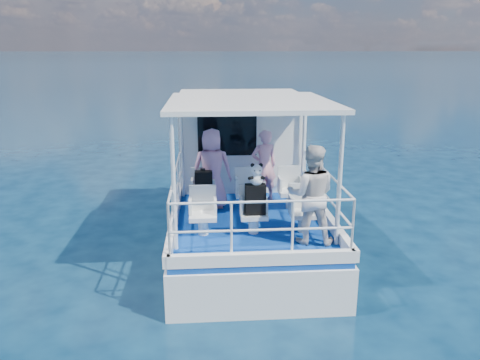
# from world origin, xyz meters

# --- Properties ---
(ground) EXTENTS (2000.00, 2000.00, 0.00)m
(ground) POSITION_xyz_m (0.00, 0.00, 0.00)
(ground) COLOR #071E36
(ground) RESTS_ON ground
(hull) EXTENTS (3.00, 7.00, 1.60)m
(hull) POSITION_xyz_m (0.00, 1.00, 0.00)
(hull) COLOR white
(hull) RESTS_ON ground
(deck) EXTENTS (2.90, 6.90, 0.10)m
(deck) POSITION_xyz_m (0.00, 1.00, 0.85)
(deck) COLOR navy
(deck) RESTS_ON hull
(cabin) EXTENTS (2.85, 2.00, 2.20)m
(cabin) POSITION_xyz_m (0.00, 2.30, 2.00)
(cabin) COLOR white
(cabin) RESTS_ON deck
(canopy) EXTENTS (3.00, 3.20, 0.08)m
(canopy) POSITION_xyz_m (0.00, -0.20, 3.14)
(canopy) COLOR white
(canopy) RESTS_ON cabin
(canopy_posts) EXTENTS (2.77, 2.97, 2.20)m
(canopy_posts) POSITION_xyz_m (0.00, -0.25, 2.00)
(canopy_posts) COLOR white
(canopy_posts) RESTS_ON deck
(railings) EXTENTS (2.84, 3.59, 1.00)m
(railings) POSITION_xyz_m (0.00, -0.58, 1.40)
(railings) COLOR white
(railings) RESTS_ON deck
(seat_port_fwd) EXTENTS (0.48, 0.46, 0.38)m
(seat_port_fwd) POSITION_xyz_m (-0.90, 0.20, 1.09)
(seat_port_fwd) COLOR white
(seat_port_fwd) RESTS_ON deck
(seat_center_fwd) EXTENTS (0.48, 0.46, 0.38)m
(seat_center_fwd) POSITION_xyz_m (0.00, 0.20, 1.09)
(seat_center_fwd) COLOR white
(seat_center_fwd) RESTS_ON deck
(seat_stbd_fwd) EXTENTS (0.48, 0.46, 0.38)m
(seat_stbd_fwd) POSITION_xyz_m (0.90, 0.20, 1.09)
(seat_stbd_fwd) COLOR white
(seat_stbd_fwd) RESTS_ON deck
(seat_port_aft) EXTENTS (0.48, 0.46, 0.38)m
(seat_port_aft) POSITION_xyz_m (-0.90, -1.10, 1.09)
(seat_port_aft) COLOR white
(seat_port_aft) RESTS_ON deck
(seat_center_aft) EXTENTS (0.48, 0.46, 0.38)m
(seat_center_aft) POSITION_xyz_m (0.00, -1.10, 1.09)
(seat_center_aft) COLOR white
(seat_center_aft) RESTS_ON deck
(seat_stbd_aft) EXTENTS (0.48, 0.46, 0.38)m
(seat_stbd_aft) POSITION_xyz_m (0.90, -1.10, 1.09)
(seat_stbd_aft) COLOR white
(seat_stbd_aft) RESTS_ON deck
(passenger_port_fwd) EXTENTS (0.64, 0.47, 1.66)m
(passenger_port_fwd) POSITION_xyz_m (-0.71, 0.39, 1.73)
(passenger_port_fwd) COLOR pink
(passenger_port_fwd) RESTS_ON deck
(passenger_stbd_fwd) EXTENTS (0.63, 0.48, 1.55)m
(passenger_stbd_fwd) POSITION_xyz_m (0.42, 0.79, 1.67)
(passenger_stbd_fwd) COLOR pink
(passenger_stbd_fwd) RESTS_ON deck
(passenger_stbd_aft) EXTENTS (0.93, 0.79, 1.69)m
(passenger_stbd_aft) POSITION_xyz_m (0.91, -1.57, 1.75)
(passenger_stbd_aft) COLOR silver
(passenger_stbd_aft) RESTS_ON deck
(backpack_port) EXTENTS (0.35, 0.20, 0.46)m
(backpack_port) POSITION_xyz_m (-0.89, 0.14, 1.51)
(backpack_port) COLOR black
(backpack_port) RESTS_ON seat_port_fwd
(backpack_center) EXTENTS (0.36, 0.20, 0.54)m
(backpack_center) POSITION_xyz_m (0.02, -1.15, 1.55)
(backpack_center) COLOR black
(backpack_center) RESTS_ON seat_center_aft
(compact_camera) EXTENTS (0.10, 0.06, 0.06)m
(compact_camera) POSITION_xyz_m (-0.90, 0.14, 1.77)
(compact_camera) COLOR black
(compact_camera) RESTS_ON backpack_port
(panda) EXTENTS (0.25, 0.21, 0.38)m
(panda) POSITION_xyz_m (0.04, -1.17, 2.01)
(panda) COLOR white
(panda) RESTS_ON backpack_center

